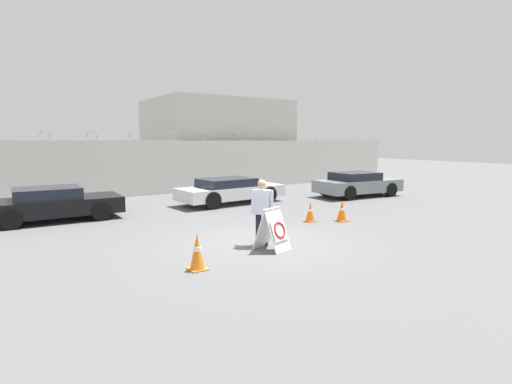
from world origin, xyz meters
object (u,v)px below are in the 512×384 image
(parked_car_rear_sedan, at_px, (230,190))
(traffic_cone_mid, at_px, (310,212))
(barricade_sign, at_px, (274,229))
(traffic_cone_far, at_px, (197,252))
(traffic_cone_near, at_px, (342,211))
(parked_car_front_coupe, at_px, (53,204))
(security_guard, at_px, (262,209))
(parked_car_far_side, at_px, (357,184))

(parked_car_rear_sedan, bearing_deg, traffic_cone_mid, -90.06)
(barricade_sign, bearing_deg, traffic_cone_far, 172.07)
(traffic_cone_near, relative_size, parked_car_rear_sedan, 0.15)
(traffic_cone_far, bearing_deg, parked_car_rear_sedan, 55.66)
(traffic_cone_far, relative_size, parked_car_front_coupe, 0.19)
(traffic_cone_mid, bearing_deg, traffic_cone_far, -154.80)
(security_guard, relative_size, parked_car_far_side, 0.39)
(barricade_sign, bearing_deg, parked_car_front_coupe, 102.78)
(security_guard, xyz_separation_m, parked_car_far_side, (9.19, 5.05, -0.35))
(traffic_cone_near, xyz_separation_m, traffic_cone_mid, (-0.96, 0.54, -0.02))
(barricade_sign, height_order, parked_car_far_side, parked_car_far_side)
(traffic_cone_mid, relative_size, parked_car_front_coupe, 0.16)
(traffic_cone_far, bearing_deg, traffic_cone_near, 17.51)
(traffic_cone_near, relative_size, traffic_cone_mid, 1.05)
(traffic_cone_far, distance_m, parked_car_rear_sedan, 9.06)
(traffic_cone_far, bearing_deg, security_guard, 21.92)
(parked_car_front_coupe, bearing_deg, security_guard, -56.88)
(parked_car_far_side, bearing_deg, traffic_cone_mid, -145.30)
(barricade_sign, distance_m, parked_car_front_coupe, 8.31)
(traffic_cone_mid, bearing_deg, traffic_cone_near, -29.14)
(traffic_cone_far, xyz_separation_m, parked_car_rear_sedan, (5.11, 7.48, 0.19))
(barricade_sign, height_order, traffic_cone_mid, barricade_sign)
(barricade_sign, distance_m, parked_car_rear_sedan, 7.66)
(barricade_sign, distance_m, traffic_cone_far, 2.31)
(parked_car_front_coupe, relative_size, parked_car_far_side, 0.98)
(traffic_cone_mid, bearing_deg, parked_car_far_side, 29.44)
(parked_car_front_coupe, bearing_deg, parked_car_far_side, -5.68)
(barricade_sign, distance_m, traffic_cone_near, 4.44)
(security_guard, distance_m, parked_car_rear_sedan, 7.14)
(traffic_cone_far, height_order, parked_car_far_side, parked_car_far_side)
(security_guard, distance_m, traffic_cone_near, 4.27)
(parked_car_front_coupe, bearing_deg, traffic_cone_near, -32.87)
(parked_car_front_coupe, height_order, parked_car_rear_sedan, parked_car_front_coupe)
(traffic_cone_near, xyz_separation_m, parked_car_rear_sedan, (-1.28, 5.46, 0.24))
(traffic_cone_far, height_order, parked_car_rear_sedan, parked_car_rear_sedan)
(barricade_sign, height_order, parked_car_rear_sedan, parked_car_rear_sedan)
(traffic_cone_near, bearing_deg, parked_car_far_side, 37.83)
(traffic_cone_mid, distance_m, traffic_cone_far, 6.00)
(traffic_cone_near, height_order, parked_car_rear_sedan, parked_car_rear_sedan)
(traffic_cone_far, height_order, parked_car_front_coupe, parked_car_front_coupe)
(parked_car_rear_sedan, bearing_deg, parked_car_front_coupe, 175.49)
(security_guard, relative_size, parked_car_rear_sedan, 0.36)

